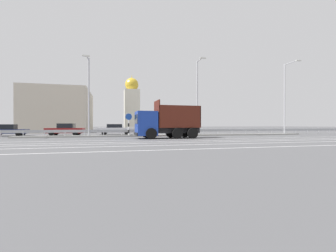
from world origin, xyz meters
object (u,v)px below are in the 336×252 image
at_px(median_road_sign, 129,124).
at_px(parked_car_1, 8,130).
at_px(street_lamp_2, 198,94).
at_px(street_lamp_3, 286,95).
at_px(parked_car_3, 116,129).
at_px(dump_truck, 160,125).
at_px(church_tower, 132,105).
at_px(street_lamp_1, 89,93).
at_px(parked_car_2, 66,129).

height_order(median_road_sign, parked_car_1, median_road_sign).
bearing_deg(parked_car_1, street_lamp_2, 72.07).
bearing_deg(street_lamp_3, parked_car_1, 171.34).
relative_size(street_lamp_2, parked_car_3, 1.92).
relative_size(dump_truck, church_tower, 0.47).
distance_m(median_road_sign, church_tower, 29.91).
xyz_separation_m(median_road_sign, parked_car_3, (-1.35, 5.33, -0.69)).
distance_m(street_lamp_1, church_tower, 30.33).
distance_m(street_lamp_1, parked_car_3, 7.30).
bearing_deg(church_tower, median_road_sign, -95.70).
relative_size(street_lamp_2, church_tower, 0.67).
bearing_deg(church_tower, parked_car_2, -113.28).
height_order(parked_car_2, church_tower, church_tower).
relative_size(dump_truck, parked_car_2, 1.39).
bearing_deg(median_road_sign, street_lamp_2, -0.93).
height_order(street_lamp_1, parked_car_2, street_lamp_1).
relative_size(median_road_sign, street_lamp_3, 0.28).
height_order(dump_truck, median_road_sign, dump_truck).
bearing_deg(dump_truck, parked_car_3, 22.02).
height_order(street_lamp_1, parked_car_3, street_lamp_1).
bearing_deg(street_lamp_3, church_tower, 121.03).
distance_m(median_road_sign, parked_car_2, 9.10).
relative_size(street_lamp_2, street_lamp_3, 0.96).
xyz_separation_m(street_lamp_1, street_lamp_2, (12.55, -0.10, 0.33)).
bearing_deg(street_lamp_1, church_tower, 76.22).
xyz_separation_m(street_lamp_1, street_lamp_3, (25.09, -0.29, 0.60)).
bearing_deg(street_lamp_2, dump_truck, -144.25).
xyz_separation_m(dump_truck, church_tower, (0.22, 33.51, 4.89)).
height_order(street_lamp_3, parked_car_1, street_lamp_3).
bearing_deg(parked_car_2, parked_car_1, 96.22).
relative_size(street_lamp_3, parked_car_1, 2.34).
height_order(dump_truck, parked_car_1, dump_truck).
xyz_separation_m(street_lamp_1, parked_car_3, (2.93, 5.37, -3.99)).
distance_m(median_road_sign, parked_car_3, 5.54).
bearing_deg(parked_car_2, street_lamp_1, -142.97).
bearing_deg(street_lamp_2, street_lamp_1, 179.57).
xyz_separation_m(street_lamp_3, parked_car_1, (-34.61, 5.27, -4.63)).
bearing_deg(street_lamp_1, parked_car_2, 122.19).
bearing_deg(parked_car_1, dump_truck, 56.26).
relative_size(median_road_sign, street_lamp_2, 0.29).
bearing_deg(median_road_sign, parked_car_1, 160.30).
relative_size(street_lamp_1, street_lamp_3, 0.90).
xyz_separation_m(dump_truck, street_lamp_3, (18.09, 3.80, 3.98)).
bearing_deg(dump_truck, parked_car_2, 46.69).
height_order(street_lamp_2, parked_car_3, street_lamp_2).
distance_m(dump_truck, street_lamp_2, 7.78).
relative_size(median_road_sign, street_lamp_1, 0.31).
distance_m(street_lamp_2, parked_car_3, 11.87).
height_order(dump_truck, street_lamp_3, street_lamp_3).
xyz_separation_m(street_lamp_2, parked_car_1, (-22.07, 5.08, -4.36)).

